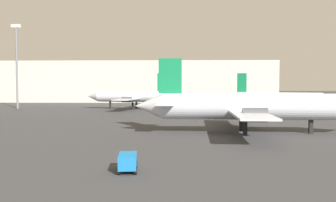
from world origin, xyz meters
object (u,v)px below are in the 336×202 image
at_px(airplane_on_taxiway, 250,107).
at_px(light_mast_left, 17,62).
at_px(airplane_far_left, 132,97).
at_px(baggage_cart, 128,161).
at_px(airplane_far_right, 278,98).

bearing_deg(airplane_on_taxiway, light_mast_left, 142.39).
xyz_separation_m(airplane_far_left, baggage_cart, (8.09, -62.36, -2.44)).
relative_size(airplane_far_left, airplane_far_right, 0.96).
height_order(airplane_far_left, light_mast_left, light_mast_left).
height_order(airplane_on_taxiway, baggage_cart, airplane_on_taxiway).
distance_m(airplane_far_right, light_mast_left, 66.95).
bearing_deg(baggage_cart, airplane_on_taxiway, 141.51).
bearing_deg(baggage_cart, airplane_far_right, 149.35).
distance_m(airplane_on_taxiway, airplane_far_right, 42.59).
distance_m(baggage_cart, light_mast_left, 75.03).
xyz_separation_m(airplane_far_right, light_mast_left, (-66.24, 3.26, 9.15)).
height_order(airplane_far_left, airplane_far_right, airplane_far_right).
relative_size(airplane_on_taxiway, airplane_far_left, 1.30).
relative_size(airplane_far_right, baggage_cart, 9.89).
bearing_deg(airplane_on_taxiway, airplane_far_left, 119.28).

